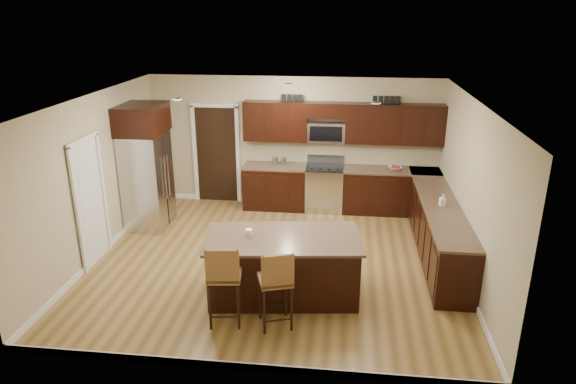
# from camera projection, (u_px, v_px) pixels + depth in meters

# --- Properties ---
(floor) EXTENTS (6.00, 6.00, 0.00)m
(floor) POSITION_uv_depth(u_px,v_px,m) (276.00, 261.00, 8.56)
(floor) COLOR olive
(floor) RESTS_ON ground
(ceiling) EXTENTS (6.00, 6.00, 0.00)m
(ceiling) POSITION_uv_depth(u_px,v_px,m) (274.00, 100.00, 7.65)
(ceiling) COLOR silver
(ceiling) RESTS_ON wall_back
(wall_back) EXTENTS (6.00, 0.00, 6.00)m
(wall_back) POSITION_uv_depth(u_px,v_px,m) (294.00, 142.00, 10.67)
(wall_back) COLOR tan
(wall_back) RESTS_ON floor
(wall_left) EXTENTS (0.00, 5.50, 5.50)m
(wall_left) POSITION_uv_depth(u_px,v_px,m) (95.00, 178.00, 8.43)
(wall_left) COLOR tan
(wall_left) RESTS_ON floor
(wall_right) EXTENTS (0.00, 5.50, 5.50)m
(wall_right) POSITION_uv_depth(u_px,v_px,m) (471.00, 192.00, 7.78)
(wall_right) COLOR tan
(wall_right) RESTS_ON floor
(base_cabinets) EXTENTS (4.02, 3.96, 0.92)m
(base_cabinets) POSITION_uv_depth(u_px,v_px,m) (387.00, 209.00, 9.55)
(base_cabinets) COLOR black
(base_cabinets) RESTS_ON floor
(upper_cabinets) EXTENTS (4.00, 0.33, 0.80)m
(upper_cabinets) POSITION_uv_depth(u_px,v_px,m) (345.00, 122.00, 10.24)
(upper_cabinets) COLOR black
(upper_cabinets) RESTS_ON wall_back
(range) EXTENTS (0.76, 0.64, 1.11)m
(range) POSITION_uv_depth(u_px,v_px,m) (324.00, 188.00, 10.62)
(range) COLOR silver
(range) RESTS_ON floor
(microwave) EXTENTS (0.76, 0.31, 0.40)m
(microwave) POSITION_uv_depth(u_px,v_px,m) (326.00, 132.00, 10.37)
(microwave) COLOR silver
(microwave) RESTS_ON upper_cabinets
(doorway) EXTENTS (0.85, 0.03, 2.06)m
(doorway) POSITION_uv_depth(u_px,v_px,m) (217.00, 155.00, 10.95)
(doorway) COLOR black
(doorway) RESTS_ON floor
(pantry_door) EXTENTS (0.03, 0.80, 2.04)m
(pantry_door) POSITION_uv_depth(u_px,v_px,m) (90.00, 203.00, 8.26)
(pantry_door) COLOR white
(pantry_door) RESTS_ON floor
(letter_decor) EXTENTS (2.20, 0.03, 0.15)m
(letter_decor) POSITION_uv_depth(u_px,v_px,m) (338.00, 99.00, 10.10)
(letter_decor) COLOR black
(letter_decor) RESTS_ON upper_cabinets
(island) EXTENTS (2.31, 1.40, 0.92)m
(island) POSITION_uv_depth(u_px,v_px,m) (284.00, 268.00, 7.45)
(island) COLOR black
(island) RESTS_ON floor
(stool_left) EXTENTS (0.48, 0.48, 1.16)m
(stool_left) POSITION_uv_depth(u_px,v_px,m) (224.00, 276.00, 6.63)
(stool_left) COLOR olive
(stool_left) RESTS_ON floor
(stool_mid) EXTENTS (0.53, 0.53, 1.12)m
(stool_mid) POSITION_uv_depth(u_px,v_px,m) (276.00, 281.00, 6.57)
(stool_mid) COLOR olive
(stool_mid) RESTS_ON floor
(refrigerator) EXTENTS (0.79, 0.97, 2.35)m
(refrigerator) POSITION_uv_depth(u_px,v_px,m) (146.00, 166.00, 9.60)
(refrigerator) COLOR silver
(refrigerator) RESTS_ON floor
(floor_mat) EXTENTS (0.95, 0.82, 0.01)m
(floor_mat) POSITION_uv_depth(u_px,v_px,m) (315.00, 225.00, 9.95)
(floor_mat) COLOR olive
(floor_mat) RESTS_ON floor
(fruit_bowl) EXTENTS (0.33, 0.33, 0.06)m
(fruit_bowl) POSITION_uv_depth(u_px,v_px,m) (395.00, 168.00, 10.30)
(fruit_bowl) COLOR silver
(fruit_bowl) RESTS_ON base_cabinets
(soap_bottle) EXTENTS (0.10, 0.11, 0.20)m
(soap_bottle) POSITION_uv_depth(u_px,v_px,m) (443.00, 200.00, 8.40)
(soap_bottle) COLOR #B2B2B2
(soap_bottle) RESTS_ON base_cabinets
(canister_tall) EXTENTS (0.12, 0.12, 0.18)m
(canister_tall) POSITION_uv_depth(u_px,v_px,m) (275.00, 161.00, 10.55)
(canister_tall) COLOR silver
(canister_tall) RESTS_ON base_cabinets
(canister_short) EXTENTS (0.11, 0.11, 0.17)m
(canister_short) POSITION_uv_depth(u_px,v_px,m) (284.00, 162.00, 10.53)
(canister_short) COLOR silver
(canister_short) RESTS_ON base_cabinets
(island_jar) EXTENTS (0.10, 0.10, 0.10)m
(island_jar) POSITION_uv_depth(u_px,v_px,m) (249.00, 232.00, 7.32)
(island_jar) COLOR white
(island_jar) RESTS_ON island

